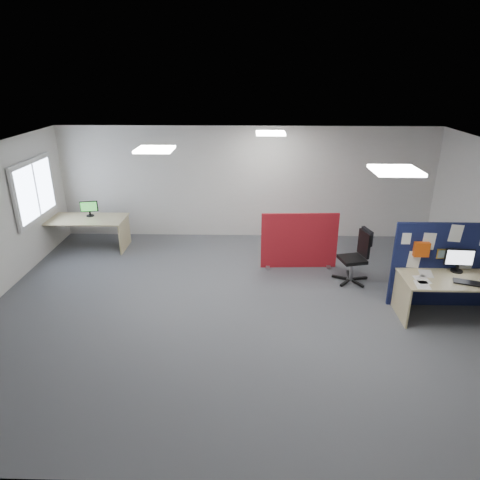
{
  "coord_description": "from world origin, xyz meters",
  "views": [
    {
      "loc": [
        0.1,
        -6.6,
        3.9
      ],
      "look_at": [
        -0.09,
        0.66,
        1.0
      ],
      "focal_mm": 32.0,
      "sensor_mm": 36.0,
      "label": 1
    }
  ],
  "objects_px": {
    "office_chair": "(358,253)",
    "navy_divider": "(446,265)",
    "red_divider": "(299,241)",
    "second_desk": "(87,225)",
    "main_desk": "(459,286)",
    "monitor_main": "(459,259)",
    "monitor_second": "(89,208)"
  },
  "relations": [
    {
      "from": "red_divider",
      "to": "office_chair",
      "type": "relative_size",
      "value": 1.5
    },
    {
      "from": "monitor_second",
      "to": "red_divider",
      "type": "bearing_deg",
      "value": -24.97
    },
    {
      "from": "second_desk",
      "to": "monitor_second",
      "type": "relative_size",
      "value": 4.56
    },
    {
      "from": "main_desk",
      "to": "red_divider",
      "type": "distance_m",
      "value": 3.09
    },
    {
      "from": "monitor_main",
      "to": "second_desk",
      "type": "xyz_separation_m",
      "value": [
        -7.27,
        2.63,
        -0.4
      ]
    },
    {
      "from": "monitor_second",
      "to": "navy_divider",
      "type": "bearing_deg",
      "value": -32.2
    },
    {
      "from": "navy_divider",
      "to": "office_chair",
      "type": "height_order",
      "value": "navy_divider"
    },
    {
      "from": "navy_divider",
      "to": "monitor_main",
      "type": "xyz_separation_m",
      "value": [
        0.13,
        -0.15,
        0.18
      ]
    },
    {
      "from": "monitor_second",
      "to": "second_desk",
      "type": "bearing_deg",
      "value": -122.44
    },
    {
      "from": "red_divider",
      "to": "main_desk",
      "type": "bearing_deg",
      "value": -39.73
    },
    {
      "from": "office_chair",
      "to": "navy_divider",
      "type": "bearing_deg",
      "value": -49.06
    },
    {
      "from": "main_desk",
      "to": "office_chair",
      "type": "xyz_separation_m",
      "value": [
        -1.39,
        1.26,
        0.03
      ]
    },
    {
      "from": "monitor_main",
      "to": "monitor_second",
      "type": "xyz_separation_m",
      "value": [
        -7.22,
        2.76,
        -0.03
      ]
    },
    {
      "from": "navy_divider",
      "to": "red_divider",
      "type": "distance_m",
      "value": 2.8
    },
    {
      "from": "second_desk",
      "to": "office_chair",
      "type": "height_order",
      "value": "office_chair"
    },
    {
      "from": "second_desk",
      "to": "main_desk",
      "type": "bearing_deg",
      "value": -21.25
    },
    {
      "from": "monitor_main",
      "to": "red_divider",
      "type": "xyz_separation_m",
      "value": [
        -2.47,
        1.67,
        -0.37
      ]
    },
    {
      "from": "monitor_second",
      "to": "office_chair",
      "type": "distance_m",
      "value": 6.07
    },
    {
      "from": "navy_divider",
      "to": "monitor_second",
      "type": "height_order",
      "value": "navy_divider"
    },
    {
      "from": "red_divider",
      "to": "monitor_main",
      "type": "bearing_deg",
      "value": -36.6
    },
    {
      "from": "monitor_main",
      "to": "office_chair",
      "type": "distance_m",
      "value": 1.79
    },
    {
      "from": "monitor_main",
      "to": "office_chair",
      "type": "xyz_separation_m",
      "value": [
        -1.4,
        1.06,
        -0.36
      ]
    },
    {
      "from": "main_desk",
      "to": "monitor_second",
      "type": "height_order",
      "value": "monitor_second"
    },
    {
      "from": "navy_divider",
      "to": "red_divider",
      "type": "relative_size",
      "value": 1.18
    },
    {
      "from": "red_divider",
      "to": "office_chair",
      "type": "distance_m",
      "value": 1.23
    },
    {
      "from": "main_desk",
      "to": "second_desk",
      "type": "distance_m",
      "value": 7.79
    },
    {
      "from": "office_chair",
      "to": "red_divider",
      "type": "bearing_deg",
      "value": 136.78
    },
    {
      "from": "red_divider",
      "to": "second_desk",
      "type": "height_order",
      "value": "red_divider"
    },
    {
      "from": "office_chair",
      "to": "second_desk",
      "type": "bearing_deg",
      "value": 151.4
    },
    {
      "from": "red_divider",
      "to": "second_desk",
      "type": "relative_size",
      "value": 0.89
    },
    {
      "from": "navy_divider",
      "to": "red_divider",
      "type": "bearing_deg",
      "value": 147.16
    },
    {
      "from": "navy_divider",
      "to": "office_chair",
      "type": "relative_size",
      "value": 1.77
    }
  ]
}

